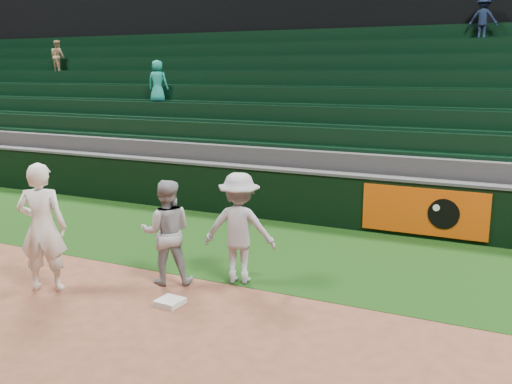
% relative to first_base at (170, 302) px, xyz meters
% --- Properties ---
extents(ground, '(70.00, 70.00, 0.00)m').
position_rel_first_base_xyz_m(ground, '(-0.13, 0.23, -0.04)').
color(ground, brown).
rests_on(ground, ground).
extents(foul_grass, '(36.00, 4.20, 0.01)m').
position_rel_first_base_xyz_m(foul_grass, '(-0.13, 3.23, -0.04)').
color(foul_grass, black).
rests_on(foul_grass, ground).
extents(upper_deck, '(40.00, 12.00, 12.00)m').
position_rel_first_base_xyz_m(upper_deck, '(-0.13, 17.68, 5.96)').
color(upper_deck, black).
rests_on(upper_deck, ground).
extents(first_base, '(0.40, 0.40, 0.08)m').
position_rel_first_base_xyz_m(first_base, '(0.00, 0.00, 0.00)').
color(first_base, silver).
rests_on(first_base, ground).
extents(first_baseman, '(0.91, 0.79, 2.10)m').
position_rel_first_base_xyz_m(first_baseman, '(-2.17, -0.35, 1.01)').
color(first_baseman, white).
rests_on(first_baseman, ground).
extents(baserunner, '(1.07, 1.00, 1.76)m').
position_rel_first_base_xyz_m(baserunner, '(-0.56, 0.77, 0.84)').
color(baserunner, '#9A9CA4').
rests_on(baserunner, ground).
extents(base_coach, '(1.34, 0.97, 1.86)m').
position_rel_first_base_xyz_m(base_coach, '(0.51, 1.33, 0.90)').
color(base_coach, '#A3A5B1').
rests_on(base_coach, foul_grass).
extents(field_wall, '(36.00, 0.45, 1.25)m').
position_rel_first_base_xyz_m(field_wall, '(-0.10, 5.42, 0.59)').
color(field_wall, black).
rests_on(field_wall, ground).
extents(stadium_seating, '(36.00, 5.95, 5.57)m').
position_rel_first_base_xyz_m(stadium_seating, '(-0.13, 9.20, 1.66)').
color(stadium_seating, '#333335').
rests_on(stadium_seating, ground).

